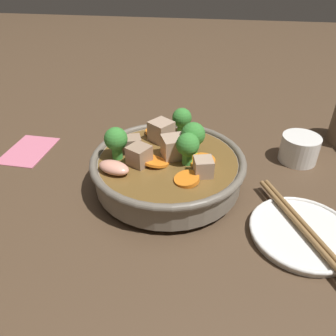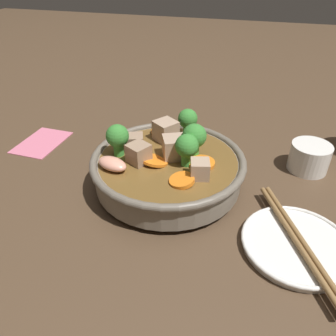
{
  "view_description": "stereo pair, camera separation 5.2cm",
  "coord_description": "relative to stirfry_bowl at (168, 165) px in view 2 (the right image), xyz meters",
  "views": [
    {
      "loc": [
        0.42,
        0.07,
        0.33
      ],
      "look_at": [
        0.0,
        0.0,
        0.03
      ],
      "focal_mm": 35.0,
      "sensor_mm": 36.0,
      "label": 1
    },
    {
      "loc": [
        0.41,
        0.12,
        0.33
      ],
      "look_at": [
        0.0,
        0.0,
        0.03
      ],
      "focal_mm": 35.0,
      "sensor_mm": 36.0,
      "label": 2
    }
  ],
  "objects": [
    {
      "name": "ground_plane",
      "position": [
        0.0,
        0.0,
        -0.04
      ],
      "size": [
        3.0,
        3.0,
        0.0
      ],
      "primitive_type": "plane",
      "color": "#4C3826"
    },
    {
      "name": "tea_cup",
      "position": [
        -0.11,
        0.22,
        -0.01
      ],
      "size": [
        0.07,
        0.07,
        0.05
      ],
      "color": "white",
      "rests_on": "ground_plane"
    },
    {
      "name": "side_saucer",
      "position": [
        0.09,
        0.2,
        -0.03
      ],
      "size": [
        0.14,
        0.14,
        0.01
      ],
      "color": "white",
      "rests_on": "ground_plane"
    },
    {
      "name": "chopsticks_pair",
      "position": [
        0.09,
        0.2,
        -0.02
      ],
      "size": [
        0.2,
        0.1,
        0.01
      ],
      "color": "olive",
      "rests_on": "side_saucer"
    },
    {
      "name": "napkin",
      "position": [
        -0.07,
        -0.28,
        -0.04
      ],
      "size": [
        0.11,
        0.08,
        0.0
      ],
      "color": "#D16B84",
      "rests_on": "ground_plane"
    },
    {
      "name": "stirfry_bowl",
      "position": [
        0.0,
        0.0,
        0.0
      ],
      "size": [
        0.24,
        0.24,
        0.11
      ],
      "color": "slate",
      "rests_on": "ground_plane"
    }
  ]
}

